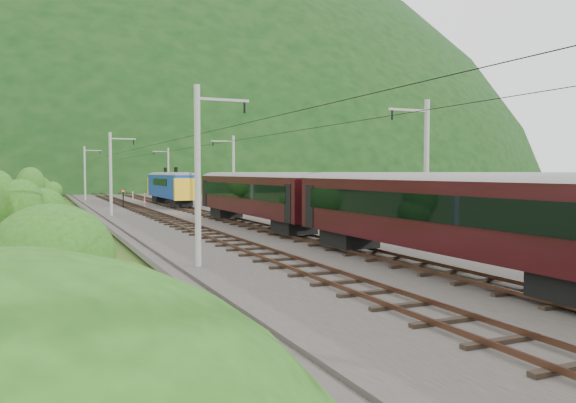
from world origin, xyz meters
name	(u,v)px	position (x,y,z in m)	size (l,w,h in m)	color
ground	(322,264)	(0.00, 0.00, 0.00)	(600.00, 600.00, 0.00)	#334C17
railbed	(251,239)	(0.00, 10.00, 0.15)	(14.00, 220.00, 0.30)	#38332D
track_left	(216,237)	(-2.40, 10.00, 0.37)	(2.40, 220.00, 0.27)	brown
track_right	(285,234)	(2.40, 10.00, 0.37)	(2.40, 220.00, 0.27)	brown
catenary_left	(111,172)	(-6.12, 32.00, 4.50)	(2.54, 192.28, 8.00)	gray
catenary_right	(233,172)	(6.12, 32.00, 4.50)	(2.54, 192.28, 8.00)	gray
overhead_wires	(251,132)	(0.00, 10.00, 7.10)	(4.83, 198.00, 0.03)	black
mountain_main	(67,182)	(0.00, 260.00, 0.00)	(504.00, 360.00, 244.00)	black
train	(434,201)	(2.40, -5.42, 3.29)	(2.75, 111.35, 4.77)	black
hazard_post_near	(145,200)	(-0.73, 45.24, 1.12)	(0.17, 0.17, 1.64)	red
hazard_post_far	(133,195)	(0.58, 63.29, 0.95)	(0.14, 0.14, 1.30)	red
signal	(123,197)	(-3.49, 43.68, 1.52)	(0.23, 0.23, 2.08)	black
vegetation_left	(4,216)	(-14.17, 6.27, 2.35)	(11.13, 140.90, 6.78)	#224D14
vegetation_right	(378,211)	(12.38, 13.98, 1.39)	(7.68, 98.22, 3.02)	#224D14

